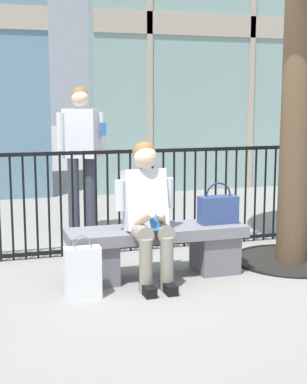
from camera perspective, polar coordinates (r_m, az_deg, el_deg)
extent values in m
plane|color=gray|center=(5.09, 0.34, -8.53)|extent=(60.00, 60.00, 0.00)
cube|color=slate|center=(4.98, 0.34, -4.15)|extent=(1.60, 0.44, 0.10)
cube|color=slate|center=(4.91, -5.95, -7.14)|extent=(0.36, 0.37, 0.35)
cube|color=slate|center=(5.23, 6.23, -6.10)|extent=(0.36, 0.37, 0.35)
cylinder|color=gray|center=(4.74, -1.47, -3.99)|extent=(0.15, 0.40, 0.15)
cylinder|color=gray|center=(4.62, -0.78, -7.50)|extent=(0.11, 0.11, 0.45)
cube|color=black|center=(4.62, -0.56, -9.90)|extent=(0.09, 0.22, 0.08)
cylinder|color=gray|center=(4.79, 0.60, -3.85)|extent=(0.15, 0.40, 0.15)
cylinder|color=gray|center=(4.67, 1.36, -7.31)|extent=(0.11, 0.11, 0.45)
cube|color=black|center=(4.67, 1.59, -9.68)|extent=(0.09, 0.22, 0.08)
cube|color=silver|center=(4.85, -0.92, -0.79)|extent=(0.36, 0.30, 0.55)
cylinder|color=silver|center=(4.78, -3.45, -0.34)|extent=(0.08, 0.08, 0.26)
cylinder|color=beige|center=(4.64, -1.09, -2.76)|extent=(0.16, 0.28, 0.20)
cylinder|color=silver|center=(4.91, 1.55, -0.08)|extent=(0.08, 0.08, 0.26)
cylinder|color=beige|center=(4.69, 0.79, -2.64)|extent=(0.16, 0.28, 0.20)
cube|color=#2D6BB7|center=(4.61, 0.07, -3.09)|extent=(0.07, 0.10, 0.13)
sphere|color=beige|center=(4.78, -0.86, 3.54)|extent=(0.20, 0.20, 0.20)
sphere|color=olive|center=(4.80, -0.96, 3.93)|extent=(0.20, 0.20, 0.20)
cube|color=#33477F|center=(5.14, 6.55, -1.80)|extent=(0.35, 0.15, 0.25)
torus|color=#1E2A4C|center=(5.12, 6.58, -0.38)|extent=(0.25, 0.02, 0.25)
cube|color=white|center=(4.53, -7.17, -8.13)|extent=(0.29, 0.12, 0.42)
torus|color=slate|center=(4.43, -7.13, -5.46)|extent=(0.14, 0.01, 0.14)
torus|color=slate|center=(4.51, -7.33, -5.20)|extent=(0.14, 0.01, 0.14)
cylinder|color=#383D4C|center=(6.61, -8.08, -0.45)|extent=(0.13, 0.13, 0.90)
cube|color=black|center=(6.65, -7.94, -4.07)|extent=(0.09, 0.22, 0.06)
cylinder|color=#383D4C|center=(6.64, -6.38, -0.36)|extent=(0.13, 0.13, 0.90)
cube|color=black|center=(6.69, -6.25, -3.97)|extent=(0.09, 0.22, 0.06)
cube|color=silver|center=(6.54, -7.36, 5.91)|extent=(0.44, 0.38, 0.56)
cylinder|color=silver|center=(6.51, -9.40, 5.66)|extent=(0.08, 0.08, 0.52)
cylinder|color=silver|center=(6.59, -5.33, 5.79)|extent=(0.08, 0.08, 0.52)
sphere|color=beige|center=(6.53, -7.43, 9.41)|extent=(0.20, 0.20, 0.20)
sphere|color=olive|center=(6.55, -7.47, 9.67)|extent=(0.20, 0.20, 0.20)
cube|color=#2D6BB7|center=(6.49, -5.12, 6.36)|extent=(0.07, 0.01, 0.14)
cylinder|color=black|center=(5.62, -14.18, -1.52)|extent=(0.02, 0.02, 1.06)
cylinder|color=black|center=(5.63, -12.97, -1.46)|extent=(0.02, 0.02, 1.06)
cylinder|color=black|center=(5.64, -11.76, -1.40)|extent=(0.02, 0.02, 1.06)
cylinder|color=black|center=(5.65, -10.56, -1.34)|extent=(0.02, 0.02, 1.06)
cylinder|color=black|center=(5.67, -9.36, -1.28)|extent=(0.02, 0.02, 1.06)
cylinder|color=black|center=(5.68, -8.17, -1.21)|extent=(0.02, 0.02, 1.06)
cylinder|color=black|center=(5.70, -6.99, -1.15)|extent=(0.02, 0.02, 1.06)
cylinder|color=black|center=(5.73, -5.82, -1.09)|extent=(0.02, 0.02, 1.06)
cylinder|color=black|center=(5.75, -4.65, -1.03)|extent=(0.02, 0.02, 1.06)
cylinder|color=black|center=(5.78, -3.50, -0.97)|extent=(0.02, 0.02, 1.06)
cylinder|color=black|center=(5.81, -2.36, -0.90)|extent=(0.02, 0.02, 1.06)
cylinder|color=black|center=(5.84, -1.23, -0.84)|extent=(0.02, 0.02, 1.06)
cylinder|color=black|center=(5.87, -0.11, -0.78)|extent=(0.02, 0.02, 1.06)
cylinder|color=black|center=(5.91, 0.99, -0.72)|extent=(0.02, 0.02, 1.06)
cylinder|color=black|center=(5.94, 2.08, -0.66)|extent=(0.02, 0.02, 1.06)
cylinder|color=black|center=(5.98, 3.16, -0.60)|extent=(0.02, 0.02, 1.06)
cylinder|color=black|center=(6.03, 4.22, -0.54)|extent=(0.02, 0.02, 1.06)
cylinder|color=black|center=(6.07, 5.27, -0.48)|extent=(0.02, 0.02, 1.06)
cylinder|color=black|center=(6.12, 6.30, -0.43)|extent=(0.02, 0.02, 1.06)
cylinder|color=black|center=(6.17, 7.32, -0.37)|extent=(0.02, 0.02, 1.06)
cylinder|color=black|center=(6.22, 8.32, -0.31)|extent=(0.02, 0.02, 1.06)
cylinder|color=black|center=(6.27, 9.30, -0.26)|extent=(0.02, 0.02, 1.06)
cylinder|color=black|center=(6.32, 10.26, -0.20)|extent=(0.02, 0.02, 1.06)
cylinder|color=black|center=(6.38, 11.21, -0.15)|extent=(0.02, 0.02, 1.06)
cylinder|color=black|center=(6.43, 12.15, -0.10)|extent=(0.02, 0.02, 1.06)
cylinder|color=black|center=(6.49, 13.06, -0.05)|extent=(0.02, 0.02, 1.06)
cylinder|color=black|center=(6.55, 13.96, 0.00)|extent=(0.02, 0.02, 1.06)
cylinder|color=black|center=(6.62, 14.85, 0.05)|extent=(0.02, 0.02, 1.06)
cube|color=black|center=(5.91, -2.33, -5.50)|extent=(7.15, 0.04, 0.04)
cube|color=black|center=(5.74, -2.39, 4.13)|extent=(7.15, 0.04, 0.04)
cylinder|color=black|center=(5.71, 13.72, -6.75)|extent=(1.11, 1.11, 0.01)
torus|color=black|center=(5.71, 13.72, -6.69)|extent=(1.14, 1.14, 0.03)
cylinder|color=brown|center=(5.50, 14.41, 10.48)|extent=(0.29, 0.29, 3.40)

